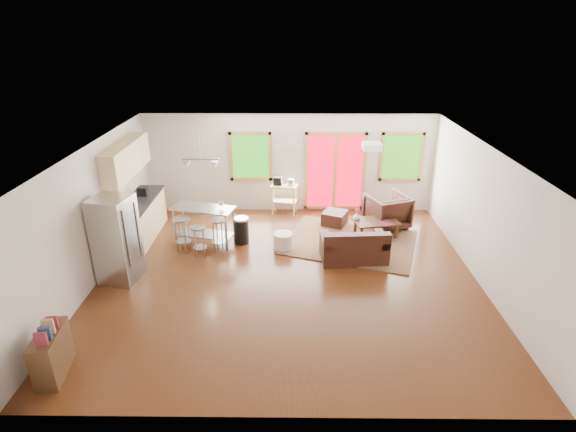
{
  "coord_description": "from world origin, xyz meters",
  "views": [
    {
      "loc": [
        0.08,
        -7.79,
        4.72
      ],
      "look_at": [
        0.0,
        0.3,
        1.2
      ],
      "focal_mm": 28.0,
      "sensor_mm": 36.0,
      "label": 1
    }
  ],
  "objects_px": {
    "rug": "(350,242)",
    "coffee_table": "(376,223)",
    "ottoman": "(335,218)",
    "island": "(204,219)",
    "kitchen_cart": "(284,189)",
    "refrigerator": "(117,240)",
    "loveseat": "(354,248)",
    "armchair": "(387,210)"
  },
  "relations": [
    {
      "from": "loveseat",
      "to": "armchair",
      "type": "relative_size",
      "value": 1.53
    },
    {
      "from": "ottoman",
      "to": "refrigerator",
      "type": "xyz_separation_m",
      "value": [
        -4.43,
        -2.62,
        0.69
      ]
    },
    {
      "from": "island",
      "to": "kitchen_cart",
      "type": "xyz_separation_m",
      "value": [
        1.78,
        1.73,
        0.09
      ]
    },
    {
      "from": "coffee_table",
      "to": "island",
      "type": "relative_size",
      "value": 0.75
    },
    {
      "from": "loveseat",
      "to": "island",
      "type": "relative_size",
      "value": 0.95
    },
    {
      "from": "coffee_table",
      "to": "ottoman",
      "type": "distance_m",
      "value": 1.13
    },
    {
      "from": "coffee_table",
      "to": "ottoman",
      "type": "xyz_separation_m",
      "value": [
        -0.92,
        0.64,
        -0.17
      ]
    },
    {
      "from": "loveseat",
      "to": "coffee_table",
      "type": "xyz_separation_m",
      "value": [
        0.66,
        1.16,
        0.06
      ]
    },
    {
      "from": "rug",
      "to": "coffee_table",
      "type": "bearing_deg",
      "value": 27.02
    },
    {
      "from": "loveseat",
      "to": "ottoman",
      "type": "relative_size",
      "value": 2.64
    },
    {
      "from": "rug",
      "to": "kitchen_cart",
      "type": "xyz_separation_m",
      "value": [
        -1.57,
        1.68,
        0.68
      ]
    },
    {
      "from": "loveseat",
      "to": "island",
      "type": "height_order",
      "value": "island"
    },
    {
      "from": "armchair",
      "to": "island",
      "type": "bearing_deg",
      "value": -8.99
    },
    {
      "from": "refrigerator",
      "to": "kitchen_cart",
      "type": "height_order",
      "value": "refrigerator"
    },
    {
      "from": "loveseat",
      "to": "refrigerator",
      "type": "distance_m",
      "value": 4.79
    },
    {
      "from": "ottoman",
      "to": "rug",
      "type": "bearing_deg",
      "value": -74.0
    },
    {
      "from": "rug",
      "to": "ottoman",
      "type": "xyz_separation_m",
      "value": [
        -0.28,
        0.97,
        0.17
      ]
    },
    {
      "from": "loveseat",
      "to": "coffee_table",
      "type": "relative_size",
      "value": 1.28
    },
    {
      "from": "loveseat",
      "to": "ottoman",
      "type": "bearing_deg",
      "value": 94.27
    },
    {
      "from": "rug",
      "to": "kitchen_cart",
      "type": "distance_m",
      "value": 2.4
    },
    {
      "from": "loveseat",
      "to": "refrigerator",
      "type": "bearing_deg",
      "value": -173.78
    },
    {
      "from": "refrigerator",
      "to": "island",
      "type": "distance_m",
      "value": 2.11
    },
    {
      "from": "armchair",
      "to": "refrigerator",
      "type": "distance_m",
      "value": 6.25
    },
    {
      "from": "island",
      "to": "kitchen_cart",
      "type": "height_order",
      "value": "kitchen_cart"
    },
    {
      "from": "rug",
      "to": "ottoman",
      "type": "distance_m",
      "value": 1.02
    },
    {
      "from": "kitchen_cart",
      "to": "coffee_table",
      "type": "bearing_deg",
      "value": -31.49
    },
    {
      "from": "rug",
      "to": "refrigerator",
      "type": "height_order",
      "value": "refrigerator"
    },
    {
      "from": "refrigerator",
      "to": "coffee_table",
      "type": "bearing_deg",
      "value": 31.46
    },
    {
      "from": "coffee_table",
      "to": "loveseat",
      "type": "bearing_deg",
      "value": -119.88
    },
    {
      "from": "loveseat",
      "to": "coffee_table",
      "type": "height_order",
      "value": "loveseat"
    },
    {
      "from": "kitchen_cart",
      "to": "ottoman",
      "type": "bearing_deg",
      "value": -28.88
    },
    {
      "from": "armchair",
      "to": "ottoman",
      "type": "bearing_deg",
      "value": -25.36
    },
    {
      "from": "refrigerator",
      "to": "kitchen_cart",
      "type": "relative_size",
      "value": 1.7
    },
    {
      "from": "island",
      "to": "kitchen_cart",
      "type": "distance_m",
      "value": 2.49
    },
    {
      "from": "coffee_table",
      "to": "armchair",
      "type": "distance_m",
      "value": 0.66
    },
    {
      "from": "rug",
      "to": "ottoman",
      "type": "bearing_deg",
      "value": 106.0
    },
    {
      "from": "kitchen_cart",
      "to": "refrigerator",
      "type": "bearing_deg",
      "value": -133.33
    },
    {
      "from": "rug",
      "to": "refrigerator",
      "type": "relative_size",
      "value": 1.66
    },
    {
      "from": "coffee_table",
      "to": "armchair",
      "type": "relative_size",
      "value": 1.2
    },
    {
      "from": "loveseat",
      "to": "island",
      "type": "bearing_deg",
      "value": 163.15
    },
    {
      "from": "coffee_table",
      "to": "refrigerator",
      "type": "xyz_separation_m",
      "value": [
        -5.35,
        -1.98,
        0.51
      ]
    },
    {
      "from": "coffee_table",
      "to": "island",
      "type": "xyz_separation_m",
      "value": [
        -3.99,
        -0.38,
        0.26
      ]
    }
  ]
}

